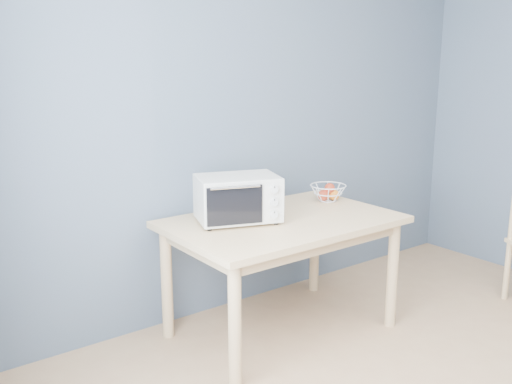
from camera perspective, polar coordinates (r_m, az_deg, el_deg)
dining_table at (r=3.55m, az=2.65°, el=-4.25°), size 1.40×0.90×0.75m
toaster_oven at (r=3.41m, az=-2.14°, el=-0.62°), size 0.56×0.47×0.28m
fruit_basket at (r=3.97m, az=7.19°, el=-0.01°), size 0.26×0.26×0.13m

